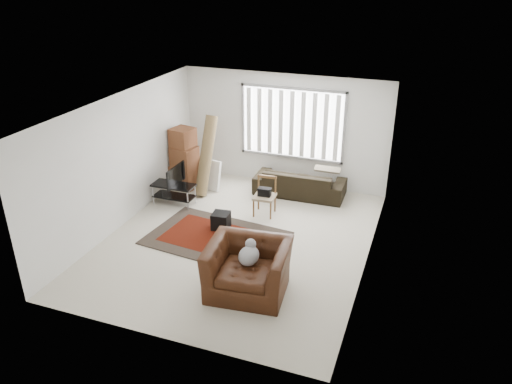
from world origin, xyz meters
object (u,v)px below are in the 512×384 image
armchair (248,265)px  moving_boxes (184,160)px  sofa (300,179)px  tv_stand (174,190)px  side_chair (265,194)px

armchair → moving_boxes: bearing=124.3°
moving_boxes → sofa: bearing=10.5°
tv_stand → side_chair: side_chair is taller
sofa → side_chair: (-0.45, -1.20, 0.06)m
tv_stand → armchair: armchair is taller
moving_boxes → side_chair: size_ratio=1.76×
moving_boxes → armchair: (2.93, -3.42, -0.19)m
sofa → side_chair: size_ratio=2.51×
tv_stand → moving_boxes: moving_boxes is taller
tv_stand → armchair: size_ratio=0.67×
moving_boxes → sofa: moving_boxes is taller
armchair → side_chair: bearing=97.2°
tv_stand → sofa: 2.91m
side_chair → tv_stand: bearing=-177.1°
moving_boxes → armchair: size_ratio=1.02×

